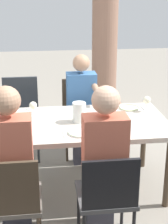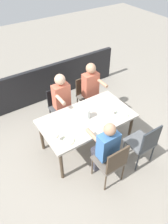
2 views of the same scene
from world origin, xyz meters
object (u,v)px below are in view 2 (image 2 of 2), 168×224
Objects in this scene: diner_guest_third at (63,102)px; wine_glass_0 at (112,110)px; plate_0 at (122,114)px; wine_glass_2 at (56,136)px; chair_mid_north at (112,161)px; plate_1 at (79,109)px; chair_west_south at (87,94)px; diner_man_white at (105,148)px; diner_woman_green at (92,90)px; chair_west_north at (144,142)px; dining_table at (87,120)px; plate_2 at (68,140)px; chair_mid_south at (59,105)px; water_pitcher at (87,114)px.

diner_guest_third is 8.41× the size of wine_glass_0.
plate_0 is 1.33m from wine_glass_2.
plate_1 is (-0.13, -1.19, 0.23)m from chair_mid_north.
chair_west_south is 0.70× the size of diner_man_white.
diner_woman_green is 1.02× the size of diner_guest_third.
wine_glass_2 is at bearing -39.13° from diner_man_white.
chair_west_north is at bearing 90.00° from chair_west_south.
dining_table is 0.93m from diner_woman_green.
dining_table is at bearing 49.05° from diner_woman_green.
wine_glass_2 is (0.61, -0.50, 0.20)m from diner_man_white.
diner_woman_green is 1.55m from plate_2.
dining_table is 1.37× the size of diner_man_white.
chair_west_south is at bearing -90.00° from chair_west_north.
plate_0 is 1.06× the size of plate_1.
diner_guest_third is at bearing -114.37° from plate_2.
diner_man_white is at bearing 138.77° from plate_2.
plate_2 is (1.01, 0.11, -0.10)m from wine_glass_0.
chair_west_north is 1.54m from wine_glass_2.
diner_guest_third is 1.22m from plate_0.
water_pitcher reaches higher than chair_mid_south.
dining_table is 2.01× the size of chair_mid_south.
wine_glass_0 is (0.16, 1.09, 0.35)m from chair_west_south.
chair_mid_north is 0.72× the size of diner_man_white.
chair_mid_north is 0.79m from plate_2.
chair_mid_north is 0.96m from water_pitcher.
plate_0 is at bearing -89.46° from chair_west_north.
plate_0 is (0.01, -0.61, 0.21)m from chair_west_north.
chair_west_south is 1.22m from plate_0.
diner_man_white is (0.72, 1.60, 0.16)m from chair_west_south.
diner_guest_third is 0.72m from water_pitcher.
water_pitcher is (0.60, -0.30, 0.08)m from plate_0.
diner_woman_green is 0.72m from diner_guest_third.
plate_1 is at bearing -96.21° from chair_mid_north.
chair_west_south is 0.29m from diner_woman_green.
plate_0 is (-0.71, -0.41, 0.09)m from diner_man_white.
chair_west_north reaches higher than water_pitcher.
diner_guest_third is (0.00, -1.60, 0.18)m from chair_mid_north.
diner_man_white is (0.12, 0.70, -0.01)m from dining_table.
diner_guest_third reaches higher than chair_mid_south.
chair_west_south reaches higher than plate_0.
plate_0 is 1.56× the size of wine_glass_0.
plate_2 is 1.25× the size of wine_glass_2.
diner_guest_third is 5.72× the size of plate_1.
wine_glass_0 is at bearing -127.94° from chair_mid_north.
plate_1 is (-0.13, -0.99, 0.09)m from diner_man_white.
wine_glass_0 is 1.02m from plate_2.
chair_west_south reaches higher than dining_table.
plate_2 is 1.05× the size of water_pitcher.
chair_west_north is 4.90× the size of water_pitcher.
diner_man_white is at bearing -15.53° from chair_west_north.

